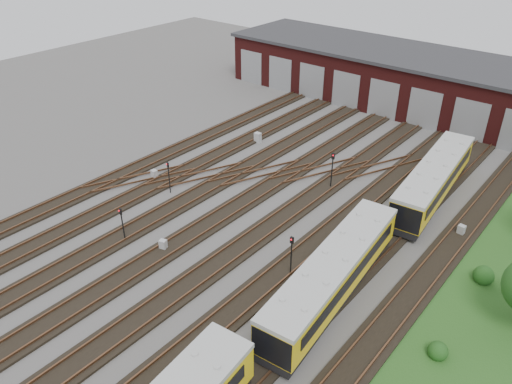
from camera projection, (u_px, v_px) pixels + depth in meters
The scene contains 16 objects.
ground at pixel (182, 265), 35.45m from camera, with size 120.00×120.00×0.00m, color #484643.
track_network at pixel (186, 259), 35.88m from camera, with size 30.40×70.00×0.33m.
maintenance_shed at pixel (422, 82), 60.33m from camera, with size 51.00×12.50×6.35m.
grass_verge at pixel (503, 308), 31.68m from camera, with size 8.00×55.00×0.05m, color #224D19.
metro_train at pixel (333, 275), 31.60m from camera, with size 4.10×46.92×3.04m.
signal_mast_0 at pixel (122, 220), 37.06m from camera, with size 0.28×0.27×2.84m.
signal_mast_1 at pixel (169, 174), 43.10m from camera, with size 0.26×0.25×2.99m.
signal_mast_2 at pixel (332, 166), 43.65m from camera, with size 0.32×0.31×3.47m.
signal_mast_3 at pixel (291, 251), 33.42m from camera, with size 0.25×0.23×3.23m.
relay_cabinet_0 at pixel (154, 175), 45.98m from camera, with size 0.54×0.45×0.91m, color #B3B5B8.
relay_cabinet_1 at pixel (258, 138), 52.79m from camera, with size 0.65×0.54×1.09m, color #B3B5B8.
relay_cabinet_2 at pixel (163, 245), 36.74m from camera, with size 0.51×0.43×0.85m, color #B3B5B8.
relay_cabinet_3 at pixel (362, 236), 37.52m from camera, with size 0.62×0.52×1.04m, color #B3B5B8.
relay_cabinet_4 at pixel (461, 230), 38.35m from camera, with size 0.52×0.43×0.87m, color #B3B5B8.
bush_0 at pixel (438, 349), 28.12m from camera, with size 1.15×1.15×1.15m, color #194413.
bush_1 at pixel (484, 273), 33.59m from camera, with size 1.38×1.38×1.38m, color #194413.
Camera 1 is at (21.78, -18.10, 22.57)m, focal length 35.00 mm.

